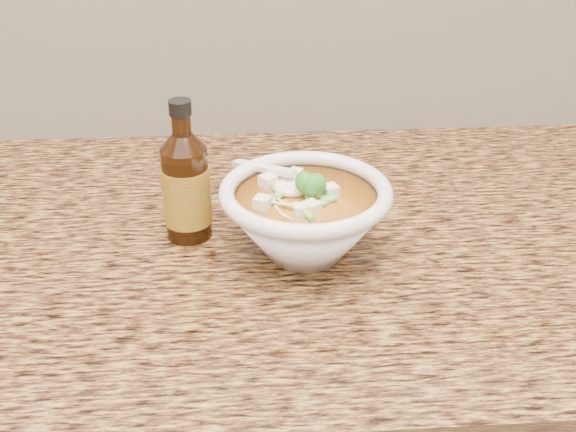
{
  "coord_description": "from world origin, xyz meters",
  "views": [
    {
      "loc": [
        0.02,
        0.9,
        1.36
      ],
      "look_at": [
        0.07,
        1.62,
        0.95
      ],
      "focal_mm": 45.0,
      "sensor_mm": 36.0,
      "label": 1
    }
  ],
  "objects": [
    {
      "name": "soup_bowl",
      "position": [
        0.09,
        1.62,
        0.95
      ],
      "size": [
        0.2,
        0.2,
        0.11
      ],
      "rotation": [
        0.0,
        0.0,
        0.04
      ],
      "color": "white",
      "rests_on": "counter_slab"
    },
    {
      "name": "hot_sauce_bottle",
      "position": [
        -0.05,
        1.67,
        0.97
      ],
      "size": [
        0.07,
        0.07,
        0.17
      ],
      "rotation": [
        0.0,
        0.0,
        -0.39
      ],
      "color": "#371A07",
      "rests_on": "counter_slab"
    },
    {
      "name": "counter_slab",
      "position": [
        0.0,
        1.68,
        0.88
      ],
      "size": [
        4.0,
        0.68,
        0.04
      ],
      "primitive_type": "cube",
      "color": "olive",
      "rests_on": "cabinet"
    }
  ]
}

